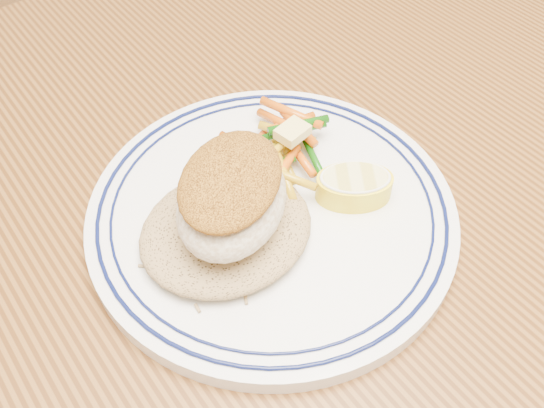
% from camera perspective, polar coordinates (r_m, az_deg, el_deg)
% --- Properties ---
extents(dining_table, '(1.50, 0.90, 0.75)m').
position_cam_1_polar(dining_table, '(0.56, 2.04, -8.32)').
color(dining_table, '#4D2A0F').
rests_on(dining_table, ground).
extents(plate, '(0.29, 0.29, 0.02)m').
position_cam_1_polar(plate, '(0.48, 0.00, -0.82)').
color(plate, white).
rests_on(plate, dining_table).
extents(rice_pilaf, '(0.13, 0.12, 0.03)m').
position_cam_1_polar(rice_pilaf, '(0.45, -4.36, -2.16)').
color(rice_pilaf, '#95774A').
rests_on(rice_pilaf, plate).
extents(fish_fillet, '(0.13, 0.12, 0.05)m').
position_cam_1_polar(fish_fillet, '(0.42, -3.82, 0.79)').
color(fish_fillet, beige).
rests_on(fish_fillet, rice_pilaf).
extents(vegetable_pile, '(0.10, 0.11, 0.03)m').
position_cam_1_polar(vegetable_pile, '(0.50, 1.11, 5.47)').
color(vegetable_pile, '#BE9214').
rests_on(vegetable_pile, plate).
extents(butter_pat, '(0.03, 0.02, 0.01)m').
position_cam_1_polar(butter_pat, '(0.49, 1.95, 6.79)').
color(butter_pat, '#ECD873').
rests_on(butter_pat, vegetable_pile).
extents(lemon_wedge, '(0.08, 0.08, 0.02)m').
position_cam_1_polar(lemon_wedge, '(0.48, 7.74, 1.75)').
color(lemon_wedge, yellow).
rests_on(lemon_wedge, plate).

